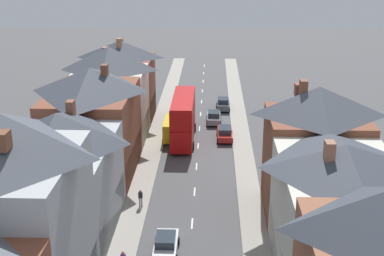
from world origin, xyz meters
The scene contains 11 objects.
pavement_left centered at (-5.10, 38.00, 0.07)m, with size 2.20×104.00×0.14m, color gray.
pavement_right centered at (5.10, 38.00, 0.07)m, with size 2.20×104.00×0.14m, color gray.
centre_line_dashes centered at (0.00, 36.00, 0.01)m, with size 0.14×97.80×0.01m.
terrace_row_left centered at (-10.18, 20.29, 5.68)m, with size 8.00×68.25×13.87m.
double_decker_bus_lead centered at (-1.81, 43.79, 2.82)m, with size 2.74×10.80×5.30m.
car_near_blue centered at (1.80, 50.17, 0.82)m, with size 1.90×3.95×1.63m.
car_parked_left_a centered at (3.10, 44.29, 0.80)m, with size 1.90×4.54×1.57m.
car_mid_black centered at (3.10, 56.19, 0.84)m, with size 1.90×3.96×1.68m.
car_mid_white centered at (-1.80, 19.39, 0.80)m, with size 1.90×3.96×1.58m.
delivery_van centered at (-3.10, 44.21, 1.34)m, with size 2.20×5.20×2.41m.
pedestrian_mid_right centered at (-4.65, 26.59, 1.03)m, with size 0.36×0.22×1.61m.
Camera 1 is at (1.53, -15.54, 22.35)m, focal length 50.00 mm.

